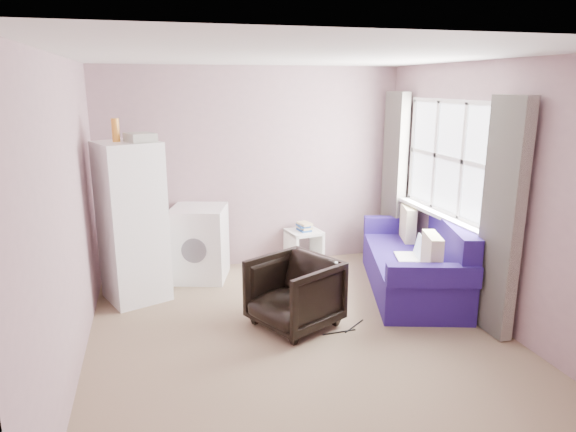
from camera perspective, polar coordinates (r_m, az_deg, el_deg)
The scene contains 8 objects.
room at distance 4.50m, azimuth 1.56°, elevation 1.28°, with size 3.84×4.24×2.54m.
armchair at distance 4.96m, azimuth 0.71°, elevation -8.17°, with size 0.72×0.67×0.74m, color black.
fridge at distance 5.67m, azimuth -16.92°, elevation -0.58°, with size 0.77×0.76×1.94m.
washing_machine at distance 6.22m, azimuth -9.81°, elevation -2.80°, with size 0.77×0.77×0.88m.
side_table at distance 6.67m, azimuth 1.78°, elevation -3.17°, with size 0.46×0.46×0.55m.
sofa at distance 5.99m, azimuth 14.22°, elevation -5.12°, with size 1.40×2.13×0.87m.
window_dressing at distance 5.86m, azimuth 16.39°, elevation 2.32°, with size 0.17×2.62×2.18m.
floor_cables at distance 5.05m, azimuth 6.56°, elevation -12.37°, with size 0.49×0.22×0.01m.
Camera 1 is at (-1.22, -4.19, 2.27)m, focal length 32.00 mm.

